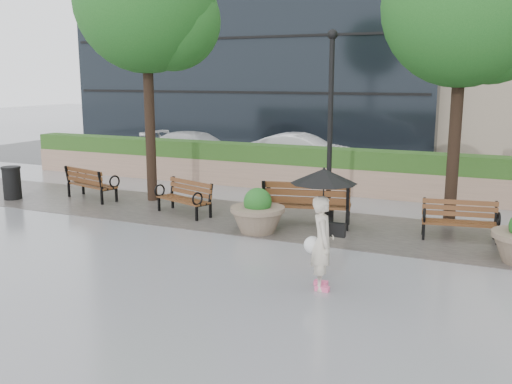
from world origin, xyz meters
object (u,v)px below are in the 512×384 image
at_px(bench_0, 92,190).
at_px(bench_1, 184,205).
at_px(bench_3, 459,229).
at_px(planter_left, 258,215).
at_px(car_right, 302,152).
at_px(bench_2, 306,213).
at_px(car_left, 197,149).
at_px(pedestrian, 323,217).
at_px(trash_bin, 12,184).
at_px(lamppost, 330,139).

xyz_separation_m(bench_0, bench_1, (3.37, -0.48, -0.02)).
bearing_deg(bench_3, planter_left, -173.39).
xyz_separation_m(bench_0, car_right, (3.72, 7.38, 0.42)).
bearing_deg(planter_left, bench_2, 51.27).
height_order(bench_0, car_right, car_right).
height_order(car_left, pedestrian, pedestrian).
relative_size(bench_1, trash_bin, 1.90).
height_order(bench_2, pedestrian, pedestrian).
bearing_deg(lamppost, bench_3, -7.39).
bearing_deg(bench_3, car_left, 136.77).
bearing_deg(lamppost, pedestrian, -74.12).
relative_size(bench_0, car_left, 0.40).
bearing_deg(planter_left, bench_3, 16.51).
bearing_deg(bench_2, bench_3, 171.64).
distance_m(bench_2, bench_3, 3.41).
distance_m(bench_1, pedestrian, 6.01).
relative_size(car_left, car_right, 1.09).
bearing_deg(bench_0, planter_left, -176.62).
relative_size(lamppost, pedestrian, 2.27).
bearing_deg(car_left, bench_0, -171.50).
bearing_deg(planter_left, trash_bin, 177.30).
height_order(bench_3, lamppost, lamppost).
xyz_separation_m(bench_2, pedestrian, (1.57, -3.71, 0.89)).
distance_m(bench_0, car_right, 8.27).
height_order(bench_2, planter_left, bench_2).
relative_size(planter_left, car_right, 0.29).
bearing_deg(bench_2, bench_1, -8.59).
distance_m(bench_0, lamppost, 7.15).
distance_m(planter_left, pedestrian, 3.69).
bearing_deg(planter_left, car_left, 127.63).
relative_size(trash_bin, car_left, 0.20).
relative_size(planter_left, pedestrian, 0.61).
xyz_separation_m(planter_left, car_right, (-2.07, 8.66, 0.29)).
xyz_separation_m(trash_bin, car_right, (5.82, 8.29, 0.24)).
height_order(bench_0, pedestrian, pedestrian).
bearing_deg(pedestrian, lamppost, -6.21).
xyz_separation_m(bench_3, car_left, (-10.48, 6.90, 0.41)).
distance_m(bench_1, car_right, 7.88).
height_order(planter_left, pedestrian, pedestrian).
bearing_deg(bench_2, bench_0, -14.68).
height_order(planter_left, car_right, car_right).
distance_m(bench_0, pedestrian, 9.13).
distance_m(car_right, pedestrian, 12.20).
bearing_deg(car_left, pedestrian, -137.01).
xyz_separation_m(bench_2, planter_left, (-0.81, -1.01, 0.08)).
height_order(bench_1, bench_2, bench_2).
xyz_separation_m(planter_left, lamppost, (1.14, 1.64, 1.61)).
distance_m(car_left, pedestrian, 13.88).
distance_m(bench_1, lamppost, 4.05).
relative_size(bench_1, car_left, 0.37).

